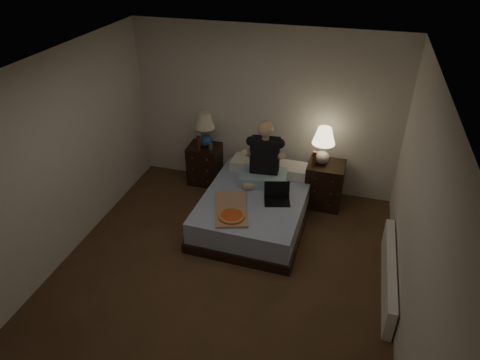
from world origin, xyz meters
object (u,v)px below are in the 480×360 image
(radiator, at_px, (389,274))
(pizza_box, at_px, (232,216))
(bed, at_px, (255,208))
(laptop, at_px, (277,195))
(nightstand_left, at_px, (205,164))
(nightstand_right, at_px, (324,184))
(person, at_px, (265,154))
(soda_can, at_px, (211,147))
(lamp_right, at_px, (323,146))
(beer_bottle_left, at_px, (199,143))
(lamp_left, at_px, (205,130))
(beer_bottle_right, at_px, (314,159))
(water_bottle, at_px, (199,138))

(radiator, bearing_deg, pizza_box, 174.46)
(bed, bearing_deg, laptop, -12.75)
(bed, bearing_deg, nightstand_left, 142.40)
(nightstand_right, bearing_deg, radiator, -57.09)
(laptop, bearing_deg, person, 108.29)
(soda_can, bearing_deg, lamp_right, -1.20)
(beer_bottle_left, bearing_deg, nightstand_left, 76.98)
(beer_bottle_left, bearing_deg, laptop, -29.48)
(nightstand_left, xyz_separation_m, beer_bottle_left, (-0.03, -0.15, 0.44))
(nightstand_left, xyz_separation_m, person, (1.08, -0.50, 0.59))
(laptop, bearing_deg, lamp_left, 130.05)
(soda_can, height_order, pizza_box, soda_can)
(nightstand_right, relative_size, lamp_left, 1.22)
(bed, relative_size, pizza_box, 2.38)
(nightstand_right, distance_m, beer_bottle_right, 0.50)
(nightstand_left, bearing_deg, beer_bottle_right, -9.55)
(lamp_left, bearing_deg, water_bottle, -172.28)
(lamp_right, relative_size, water_bottle, 2.24)
(beer_bottle_right, height_order, person, person)
(beer_bottle_left, distance_m, laptop, 1.62)
(water_bottle, height_order, pizza_box, water_bottle)
(water_bottle, bearing_deg, laptop, -32.74)
(laptop, bearing_deg, lamp_right, 44.96)
(pizza_box, bearing_deg, bed, 58.09)
(nightstand_left, relative_size, lamp_left, 1.15)
(nightstand_right, height_order, radiator, nightstand_right)
(lamp_right, distance_m, soda_can, 1.72)
(beer_bottle_right, relative_size, laptop, 0.68)
(beer_bottle_left, xyz_separation_m, laptop, (1.40, -0.79, -0.19))
(nightstand_right, distance_m, radiator, 1.77)
(beer_bottle_left, distance_m, person, 1.18)
(person, bearing_deg, nightstand_right, 18.25)
(bed, relative_size, nightstand_left, 2.80)
(beer_bottle_right, relative_size, person, 0.25)
(nightstand_right, height_order, beer_bottle_left, beer_bottle_left)
(person, bearing_deg, laptop, -61.91)
(bed, distance_m, lamp_left, 1.50)
(beer_bottle_left, distance_m, pizza_box, 1.63)
(pizza_box, bearing_deg, water_bottle, 105.71)
(soda_can, distance_m, radiator, 3.16)
(lamp_right, height_order, water_bottle, lamp_right)
(water_bottle, distance_m, person, 1.26)
(bed, distance_m, pizza_box, 0.68)
(water_bottle, xyz_separation_m, person, (1.16, -0.49, 0.15))
(beer_bottle_right, bearing_deg, laptop, -117.93)
(water_bottle, bearing_deg, person, -22.96)
(water_bottle, relative_size, radiator, 0.16)
(beer_bottle_right, bearing_deg, pizza_box, -124.72)
(nightstand_left, bearing_deg, person, -26.89)
(bed, bearing_deg, radiator, -22.04)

